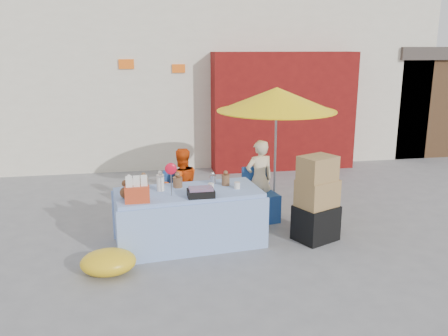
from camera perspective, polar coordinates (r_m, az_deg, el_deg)
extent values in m
plane|color=slate|center=(6.61, -0.63, -9.79)|extent=(80.00, 80.00, 0.00)
cube|color=silver|center=(12.99, -6.05, 12.31)|extent=(12.00, 5.00, 4.50)
cube|color=maroon|center=(10.73, 7.19, 6.76)|extent=(3.20, 0.60, 2.60)
cube|color=#4C331E|center=(14.19, 21.84, 7.28)|extent=(2.60, 3.00, 2.40)
cube|color=#3F3833|center=(14.11, 22.36, 12.72)|extent=(2.80, 3.20, 0.30)
cube|color=orange|center=(10.43, -11.67, 12.15)|extent=(0.32, 0.04, 0.20)
cube|color=orange|center=(10.47, -5.48, 11.84)|extent=(0.28, 0.04, 0.18)
cube|color=#91AEE8|center=(6.68, -4.27, -5.93)|extent=(2.06, 1.09, 0.78)
cube|color=#91AEE8|center=(6.28, -3.35, -7.55)|extent=(2.02, 0.25, 0.73)
cube|color=#91AEE8|center=(7.11, -5.07, -4.89)|extent=(2.02, 0.25, 0.73)
cylinder|color=white|center=(6.57, -11.32, -2.09)|extent=(0.13, 0.13, 0.19)
cylinder|color=brown|center=(6.69, -9.63, -1.80)|extent=(0.14, 0.14, 0.17)
cylinder|color=white|center=(6.56, -7.66, -1.77)|extent=(0.11, 0.11, 0.23)
cylinder|color=brown|center=(6.71, -5.60, -1.70)|extent=(0.15, 0.15, 0.15)
cylinder|color=#B2B2B7|center=(6.85, -1.35, -1.40)|extent=(0.10, 0.10, 0.12)
cylinder|color=brown|center=(6.77, 0.20, -1.45)|extent=(0.13, 0.13, 0.16)
cylinder|color=white|center=(6.57, -1.58, -2.24)|extent=(0.09, 0.09, 0.09)
cylinder|color=white|center=(6.62, 1.59, -2.11)|extent=(0.09, 0.09, 0.09)
sphere|color=brown|center=(6.32, -11.73, -2.92)|extent=(0.16, 0.16, 0.16)
ellipsoid|color=red|center=(6.26, -6.42, -0.09)|extent=(0.16, 0.07, 0.16)
cube|color=#C23D1D|center=(6.12, -10.40, -3.16)|extent=(0.33, 0.18, 0.21)
cube|color=black|center=(6.28, -2.80, -3.05)|extent=(0.38, 0.29, 0.09)
cube|color=navy|center=(7.40, -4.96, -5.27)|extent=(0.56, 0.54, 0.45)
cube|color=navy|center=(7.47, -5.52, -1.66)|extent=(0.48, 0.13, 0.40)
cube|color=navy|center=(7.60, 4.48, -4.70)|extent=(0.56, 0.54, 0.45)
cube|color=navy|center=(7.67, 3.83, -1.20)|extent=(0.48, 0.13, 0.40)
imported|color=#E6470C|center=(7.42, -5.14, -2.16)|extent=(0.66, 0.56, 1.20)
imported|color=beige|center=(7.62, 4.26, -1.37)|extent=(0.52, 0.39, 1.28)
cylinder|color=gray|center=(7.75, 6.18, 1.59)|extent=(0.04, 0.04, 2.00)
cone|color=yellow|center=(7.60, 6.36, 8.22)|extent=(1.90, 1.90, 0.38)
cylinder|color=yellow|center=(7.62, 6.32, 6.87)|extent=(1.90, 1.90, 0.02)
cube|color=black|center=(6.97, 10.98, -6.49)|extent=(0.70, 0.65, 0.51)
cube|color=olive|center=(6.82, 11.16, -2.98)|extent=(0.65, 0.59, 0.39)
cube|color=olive|center=(6.70, 11.21, -0.05)|extent=(0.60, 0.54, 0.35)
ellipsoid|color=yellow|center=(6.07, -13.75, -10.95)|extent=(0.83, 0.76, 0.31)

